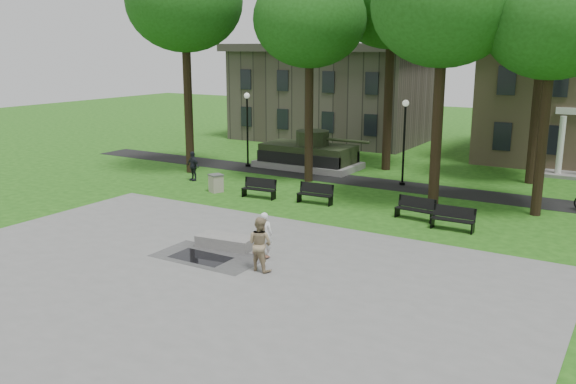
{
  "coord_description": "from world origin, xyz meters",
  "views": [
    {
      "loc": [
        12.24,
        -19.45,
        7.47
      ],
      "look_at": [
        -1.02,
        2.47,
        1.4
      ],
      "focal_mm": 38.0,
      "sensor_mm": 36.0,
      "label": 1
    }
  ],
  "objects_px": {
    "concrete_block": "(226,242)",
    "trash_bin": "(216,183)",
    "park_bench_0": "(260,188)",
    "friend_watching": "(260,244)",
    "skateboarder": "(264,234)"
  },
  "relations": [
    {
      "from": "concrete_block",
      "to": "park_bench_0",
      "type": "xyz_separation_m",
      "value": [
        -3.36,
        7.35,
        0.28
      ]
    },
    {
      "from": "friend_watching",
      "to": "park_bench_0",
      "type": "distance_m",
      "value": 10.51
    },
    {
      "from": "skateboarder",
      "to": "trash_bin",
      "type": "xyz_separation_m",
      "value": [
        -7.88,
        7.3,
        -0.37
      ]
    },
    {
      "from": "skateboarder",
      "to": "park_bench_0",
      "type": "bearing_deg",
      "value": -73.32
    },
    {
      "from": "park_bench_0",
      "to": "trash_bin",
      "type": "distance_m",
      "value": 2.7
    },
    {
      "from": "concrete_block",
      "to": "trash_bin",
      "type": "distance_m",
      "value": 9.42
    },
    {
      "from": "park_bench_0",
      "to": "friend_watching",
      "type": "bearing_deg",
      "value": -61.16
    },
    {
      "from": "concrete_block",
      "to": "trash_bin",
      "type": "relative_size",
      "value": 2.29
    },
    {
      "from": "friend_watching",
      "to": "trash_bin",
      "type": "height_order",
      "value": "friend_watching"
    },
    {
      "from": "skateboarder",
      "to": "trash_bin",
      "type": "bearing_deg",
      "value": -61.02
    },
    {
      "from": "concrete_block",
      "to": "trash_bin",
      "type": "xyz_separation_m",
      "value": [
        -6.05,
        7.21,
        0.24
      ]
    },
    {
      "from": "concrete_block",
      "to": "skateboarder",
      "type": "xyz_separation_m",
      "value": [
        1.83,
        -0.09,
        0.61
      ]
    },
    {
      "from": "skateboarder",
      "to": "park_bench_0",
      "type": "height_order",
      "value": "skateboarder"
    },
    {
      "from": "skateboarder",
      "to": "friend_watching",
      "type": "relative_size",
      "value": 0.88
    },
    {
      "from": "skateboarder",
      "to": "friend_watching",
      "type": "height_order",
      "value": "friend_watching"
    }
  ]
}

